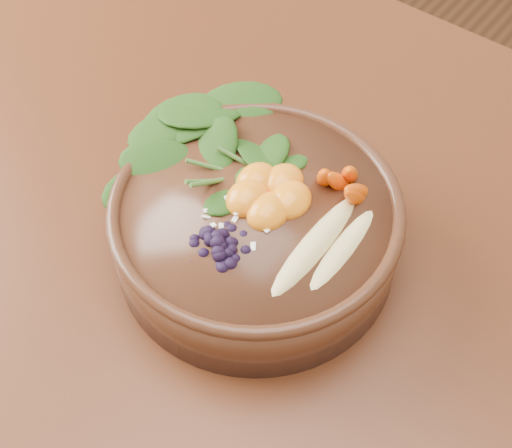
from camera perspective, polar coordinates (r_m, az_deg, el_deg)
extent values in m
cylinder|color=#331C0C|center=(1.60, -12.59, 11.99)|extent=(0.07, 0.07, 0.71)
cube|color=#542511|center=(0.78, 0.22, -1.55)|extent=(1.60, 0.90, 0.04)
cylinder|color=#4F2B1A|center=(0.72, 0.00, -0.49)|extent=(0.29, 0.29, 0.08)
ellipsoid|color=#E0CC84|center=(0.65, 7.05, -1.37)|extent=(0.04, 0.15, 0.02)
ellipsoid|color=#E0CC84|center=(0.65, 4.83, -0.82)|extent=(0.03, 0.15, 0.02)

